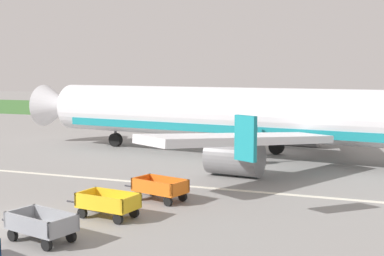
# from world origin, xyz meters

# --- Properties ---
(ground_plane) EXTENTS (220.00, 220.00, 0.00)m
(ground_plane) POSITION_xyz_m (0.00, 0.00, 0.00)
(ground_plane) COLOR gray
(grass_strip) EXTENTS (220.00, 28.00, 0.06)m
(grass_strip) POSITION_xyz_m (0.00, 57.82, 0.03)
(grass_strip) COLOR #3D7033
(grass_strip) RESTS_ON ground
(apron_stripe) EXTENTS (120.00, 0.36, 0.01)m
(apron_stripe) POSITION_xyz_m (0.00, 9.10, 0.01)
(apron_stripe) COLOR silver
(apron_stripe) RESTS_ON ground
(airplane) EXTENTS (37.66, 30.31, 11.34)m
(airplane) POSITION_xyz_m (4.57, 19.50, 3.05)
(airplane) COLOR silver
(airplane) RESTS_ON ground
(baggage_cart_third_in_row) EXTENTS (3.62, 1.96, 1.07)m
(baggage_cart_third_in_row) POSITION_xyz_m (2.35, -1.35, 0.60)
(baggage_cart_third_in_row) COLOR gray
(baggage_cart_third_in_row) RESTS_ON ground
(baggage_cart_fourth_in_row) EXTENTS (3.62, 1.75, 1.07)m
(baggage_cart_fourth_in_row) POSITION_xyz_m (3.05, 2.25, 0.60)
(baggage_cart_fourth_in_row) COLOR gold
(baggage_cart_fourth_in_row) RESTS_ON ground
(baggage_cart_far_end) EXTENTS (3.62, 2.02, 1.07)m
(baggage_cart_far_end) POSITION_xyz_m (3.91, 5.70, 0.60)
(baggage_cart_far_end) COLOR orange
(baggage_cart_far_end) RESTS_ON ground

